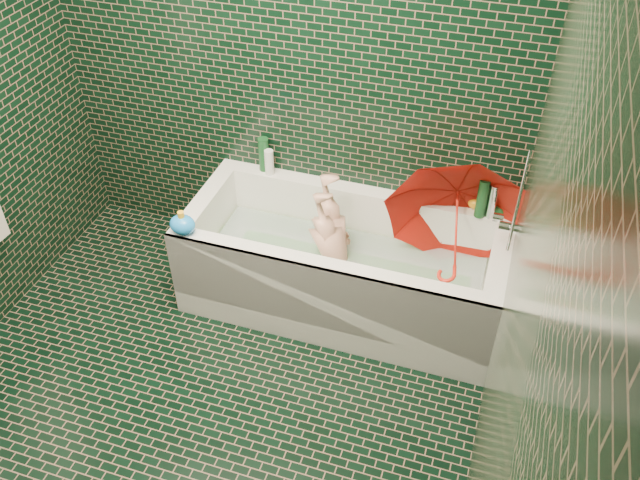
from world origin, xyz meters
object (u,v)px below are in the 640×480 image
(child, at_px, (336,256))
(bathtub, at_px, (342,274))
(bath_toy, at_px, (182,224))
(umbrella, at_px, (456,232))
(rubber_duck, at_px, (478,203))

(child, bearing_deg, bathtub, 63.07)
(child, height_order, bath_toy, bath_toy)
(child, distance_m, umbrella, 0.68)
(bathtub, xyz_separation_m, bath_toy, (-0.76, -0.31, 0.40))
(rubber_duck, distance_m, bath_toy, 1.55)
(umbrella, distance_m, bath_toy, 1.38)
(bathtub, xyz_separation_m, umbrella, (0.56, 0.07, 0.38))
(bathtub, distance_m, rubber_duck, 0.82)
(bathtub, bearing_deg, umbrella, 7.54)
(umbrella, bearing_deg, rubber_duck, 70.28)
(child, xyz_separation_m, rubber_duck, (0.68, 0.34, 0.28))
(child, distance_m, rubber_duck, 0.81)
(umbrella, xyz_separation_m, rubber_duck, (0.07, 0.29, -0.00))
(bathtub, height_order, bath_toy, bath_toy)
(child, height_order, umbrella, umbrella)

